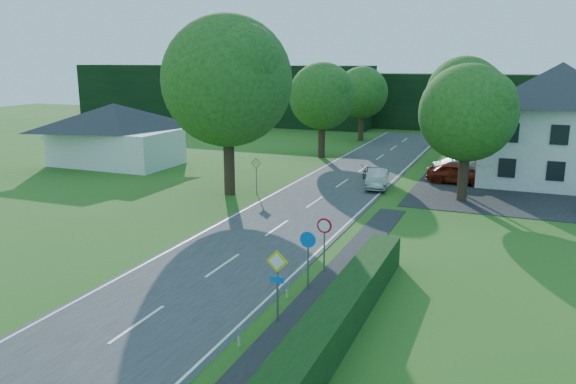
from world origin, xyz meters
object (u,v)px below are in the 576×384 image
at_px(parasol, 482,175).
at_px(parked_car_red, 457,174).
at_px(moving_car, 378,178).
at_px(motorcycle, 367,171).
at_px(parked_car_silver_a, 467,169).
at_px(streetlight, 462,127).

bearing_deg(parasol, parked_car_red, 153.77).
bearing_deg(parasol, moving_car, -158.52).
bearing_deg(motorcycle, moving_car, -62.72).
relative_size(moving_car, motorcycle, 2.05).
height_order(motorcycle, parked_car_silver_a, parked_car_silver_a).
bearing_deg(moving_car, streetlight, -3.47).
distance_m(motorcycle, parked_car_red, 6.59).
height_order(streetlight, moving_car, streetlight).
distance_m(streetlight, moving_car, 6.57).
relative_size(moving_car, parasol, 1.90).
height_order(parked_car_red, parked_car_silver_a, parked_car_silver_a).
xyz_separation_m(streetlight, parked_car_red, (-0.36, 3.00, -3.70)).
relative_size(parked_car_red, parasol, 2.04).
distance_m(streetlight, parked_car_silver_a, 5.93).
distance_m(parked_car_red, parasol, 1.94).
relative_size(motorcycle, parasol, 0.92).
height_order(parked_car_red, parasol, parasol).
height_order(moving_car, parked_car_red, parked_car_red).
distance_m(motorcycle, parked_car_silver_a, 7.40).
bearing_deg(streetlight, parked_car_silver_a, 88.14).
distance_m(streetlight, parasol, 4.31).
height_order(streetlight, parked_car_red, streetlight).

